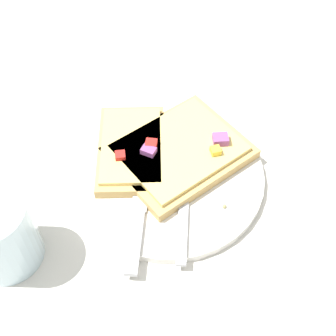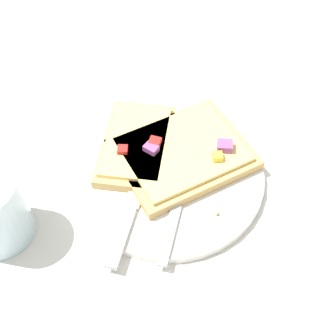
# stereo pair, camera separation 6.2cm
# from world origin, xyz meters

# --- Properties ---
(ground_plane) EXTENTS (4.00, 4.00, 0.00)m
(ground_plane) POSITION_xyz_m (0.00, 0.00, 0.00)
(ground_plane) COLOR beige
(plate) EXTENTS (0.26, 0.26, 0.01)m
(plate) POSITION_xyz_m (0.00, 0.00, 0.01)
(plate) COLOR silver
(plate) RESTS_ON ground
(fork) EXTENTS (0.19, 0.12, 0.01)m
(fork) POSITION_xyz_m (-0.03, -0.01, 0.01)
(fork) COLOR #B7B7BC
(fork) RESTS_ON plate
(knife) EXTENTS (0.20, 0.13, 0.01)m
(knife) POSITION_xyz_m (-0.03, 0.06, 0.01)
(knife) COLOR #B7B7BC
(knife) RESTS_ON plate
(pizza_slice_main) EXTENTS (0.17, 0.19, 0.03)m
(pizza_slice_main) POSITION_xyz_m (0.02, -0.03, 0.02)
(pizza_slice_main) COLOR tan
(pizza_slice_main) RESTS_ON plate
(pizza_slice_corner) EXTENTS (0.18, 0.15, 0.03)m
(pizza_slice_corner) POSITION_xyz_m (0.05, 0.03, 0.02)
(pizza_slice_corner) COLOR tan
(pizza_slice_corner) RESTS_ON plate
(crumb_scatter) EXTENTS (0.18, 0.04, 0.01)m
(crumb_scatter) POSITION_xyz_m (0.01, -0.01, 0.02)
(crumb_scatter) COLOR tan
(crumb_scatter) RESTS_ON plate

